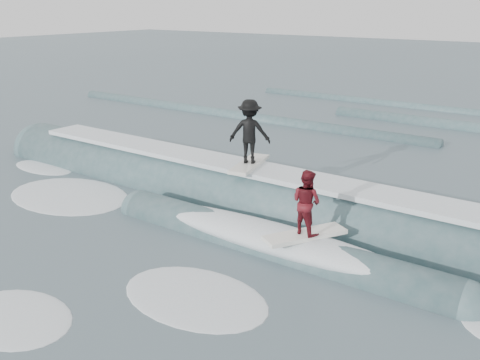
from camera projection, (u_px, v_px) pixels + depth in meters
The scene contains 6 objects.
ground at pixel (168, 256), 12.69m from camera, with size 160.00×160.00×0.00m, color #40535D.
breaking_wave at pixel (261, 211), 15.33m from camera, with size 23.20×3.91×2.25m.
surfer_black at pixel (250, 134), 15.27m from camera, with size 1.37×2.07×1.94m.
surfer_red at pixel (306, 207), 12.13m from camera, with size 1.48×2.01×1.62m.
whitewater at pixel (132, 258), 12.56m from camera, with size 18.49×8.08×0.10m.
far_swells at pixel (414, 125), 26.30m from camera, with size 37.44×8.65×0.80m.
Camera 1 is at (8.07, -8.33, 5.72)m, focal length 40.00 mm.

